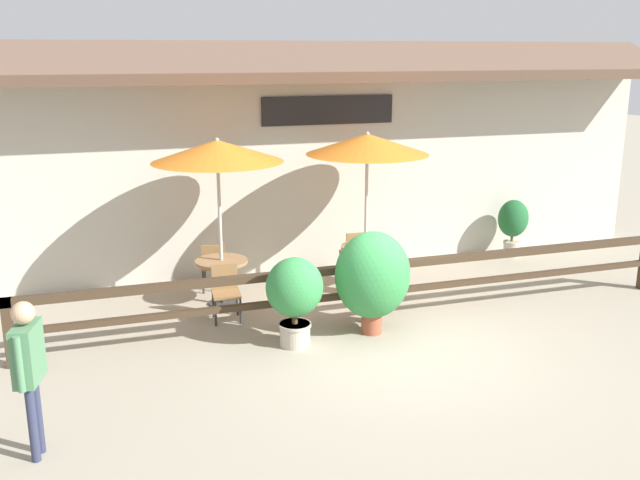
# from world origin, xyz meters

# --- Properties ---
(ground_plane) EXTENTS (60.00, 60.00, 0.00)m
(ground_plane) POSITION_xyz_m (0.00, 0.00, 0.00)
(ground_plane) COLOR #9E937F
(building_facade) EXTENTS (14.28, 1.49, 4.23)m
(building_facade) POSITION_xyz_m (0.00, 4.10, 2.17)
(building_facade) COLOR #BCB7A8
(building_facade) RESTS_ON ground
(patio_railing) EXTENTS (10.40, 0.14, 0.95)m
(patio_railing) POSITION_xyz_m (0.00, 1.05, 0.70)
(patio_railing) COLOR #3D2D1E
(patio_railing) RESTS_ON ground
(patio_umbrella_near) EXTENTS (2.08, 2.08, 2.74)m
(patio_umbrella_near) POSITION_xyz_m (-2.03, 2.57, 2.53)
(patio_umbrella_near) COLOR #B7B2A8
(patio_umbrella_near) RESTS_ON ground
(dining_table_near) EXTENTS (0.86, 0.86, 0.76)m
(dining_table_near) POSITION_xyz_m (-2.03, 2.57, 0.60)
(dining_table_near) COLOR olive
(dining_table_near) RESTS_ON ground
(chair_near_streetside) EXTENTS (0.45, 0.45, 0.86)m
(chair_near_streetside) POSITION_xyz_m (-2.10, 1.88, 0.48)
(chair_near_streetside) COLOR olive
(chair_near_streetside) RESTS_ON ground
(chair_near_wallside) EXTENTS (0.51, 0.51, 0.86)m
(chair_near_wallside) POSITION_xyz_m (-2.04, 3.27, 0.48)
(chair_near_wallside) COLOR olive
(chair_near_wallside) RESTS_ON ground
(patio_umbrella_middle) EXTENTS (2.08, 2.08, 2.74)m
(patio_umbrella_middle) POSITION_xyz_m (0.52, 2.64, 2.53)
(patio_umbrella_middle) COLOR #B7B2A8
(patio_umbrella_middle) RESTS_ON ground
(dining_table_middle) EXTENTS (0.86, 0.86, 0.76)m
(dining_table_middle) POSITION_xyz_m (0.52, 2.64, 0.60)
(dining_table_middle) COLOR olive
(dining_table_middle) RESTS_ON ground
(chair_middle_streetside) EXTENTS (0.46, 0.46, 0.86)m
(chair_middle_streetside) POSITION_xyz_m (0.57, 1.97, 0.48)
(chair_middle_streetside) COLOR olive
(chair_middle_streetside) RESTS_ON ground
(chair_middle_wallside) EXTENTS (0.44, 0.44, 0.86)m
(chair_middle_wallside) POSITION_xyz_m (0.56, 3.30, 0.48)
(chair_middle_wallside) COLOR olive
(chair_middle_wallside) RESTS_ON ground
(potted_plant_tall_tropical) EXTENTS (0.81, 0.73, 1.29)m
(potted_plant_tall_tropical) POSITION_xyz_m (-1.37, 0.56, 0.78)
(potted_plant_tall_tropical) COLOR #B7AD99
(potted_plant_tall_tropical) RESTS_ON ground
(potted_plant_broad_leaf) EXTENTS (1.12, 1.01, 1.54)m
(potted_plant_broad_leaf) POSITION_xyz_m (-0.16, 0.66, 0.88)
(potted_plant_broad_leaf) COLOR #9E4C33
(potted_plant_broad_leaf) RESTS_ON ground
(potted_plant_corner_fern) EXTENTS (0.62, 0.56, 1.17)m
(potted_plant_corner_fern) POSITION_xyz_m (4.08, 3.55, 0.72)
(potted_plant_corner_fern) COLOR #B7AD99
(potted_plant_corner_fern) RESTS_ON ground
(pedestrian) EXTENTS (0.31, 0.58, 1.69)m
(pedestrian) POSITION_xyz_m (-4.69, -1.37, 1.09)
(pedestrian) COLOR #2D334C
(pedestrian) RESTS_ON ground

